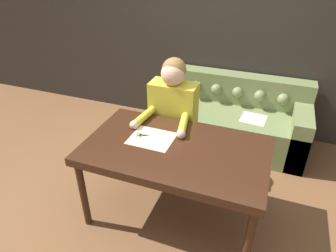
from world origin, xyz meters
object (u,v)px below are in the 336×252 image
couch (233,120)px  dining_table (175,154)px  scissors (144,135)px  person (173,118)px

couch → dining_table: bearing=-100.9°
couch → scissors: (-0.57, -1.31, 0.44)m
dining_table → person: size_ratio=1.17×
dining_table → couch: bearing=79.1°
couch → person: size_ratio=1.34×
scissors → person: bearing=81.3°
person → scissors: 0.51m
dining_table → person: person is taller
person → couch: bearing=58.9°
dining_table → scissors: scissors is taller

